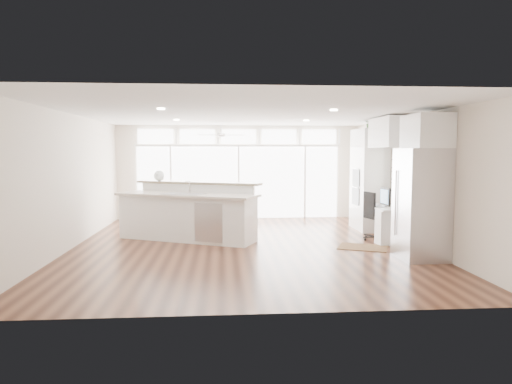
{
  "coord_description": "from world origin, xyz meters",
  "views": [
    {
      "loc": [
        -0.47,
        -9.28,
        1.93
      ],
      "look_at": [
        0.26,
        0.6,
        1.06
      ],
      "focal_mm": 32.0,
      "sensor_mm": 36.0,
      "label": 1
    }
  ],
  "objects": [
    {
      "name": "ceiling_fan",
      "position": [
        -0.5,
        2.8,
        2.48
      ],
      "size": [
        1.16,
        1.16,
        0.32
      ],
      "primitive_type": "cube",
      "color": "white",
      "rests_on": "ceiling"
    },
    {
      "name": "kitchen_island",
      "position": [
        -1.25,
        0.75,
        0.63
      ],
      "size": [
        3.37,
        2.4,
        1.26
      ],
      "primitive_type": "cube",
      "rotation": [
        0.0,
        0.0,
        -0.43
      ],
      "color": "white",
      "rests_on": "floor"
    },
    {
      "name": "potted_plant",
      "position": [
        3.17,
        1.8,
        2.62
      ],
      "size": [
        0.28,
        0.31,
        0.24
      ],
      "primitive_type": "imported",
      "rotation": [
        0.0,
        0.0,
        0.01
      ],
      "color": "#325A26",
      "rests_on": "oven_cabinet"
    },
    {
      "name": "wall_left",
      "position": [
        -3.5,
        0.0,
        1.35
      ],
      "size": [
        0.04,
        8.0,
        2.7
      ],
      "primitive_type": "cube",
      "color": "silver",
      "rests_on": "floor"
    },
    {
      "name": "wall_right",
      "position": [
        3.5,
        0.0,
        1.35
      ],
      "size": [
        0.04,
        8.0,
        2.7
      ],
      "primitive_type": "cube",
      "color": "silver",
      "rests_on": "floor"
    },
    {
      "name": "fishbowl",
      "position": [
        -1.94,
        1.51,
        1.38
      ],
      "size": [
        0.34,
        0.34,
        0.25
      ],
      "primitive_type": "sphere",
      "rotation": [
        0.0,
        0.0,
        -0.54
      ],
      "color": "white",
      "rests_on": "kitchen_island"
    },
    {
      "name": "wall_front",
      "position": [
        0.0,
        -4.0,
        1.35
      ],
      "size": [
        7.0,
        0.04,
        2.7
      ],
      "primitive_type": "cube",
      "color": "silver",
      "rests_on": "floor"
    },
    {
      "name": "upper_cabinets",
      "position": [
        3.17,
        0.3,
        2.35
      ],
      "size": [
        0.64,
        1.3,
        0.64
      ],
      "primitive_type": "cube",
      "color": "white",
      "rests_on": "wall_right"
    },
    {
      "name": "keyboard",
      "position": [
        2.88,
        0.3,
        0.77
      ],
      "size": [
        0.16,
        0.34,
        0.02
      ],
      "primitive_type": "cube",
      "rotation": [
        0.0,
        0.0,
        0.12
      ],
      "color": "silver",
      "rests_on": "desk_nook"
    },
    {
      "name": "floor",
      "position": [
        0.0,
        0.0,
        -0.01
      ],
      "size": [
        7.0,
        8.0,
        0.02
      ],
      "primitive_type": "cube",
      "color": "#3B1D12",
      "rests_on": "ground"
    },
    {
      "name": "office_chair",
      "position": [
        2.92,
        0.41,
        0.53
      ],
      "size": [
        0.67,
        0.64,
        1.06
      ],
      "primitive_type": "cube",
      "rotation": [
        0.0,
        0.0,
        0.28
      ],
      "color": "black",
      "rests_on": "floor"
    },
    {
      "name": "desk_window",
      "position": [
        3.46,
        0.3,
        1.55
      ],
      "size": [
        0.04,
        0.85,
        0.85
      ],
      "primitive_type": "cube",
      "color": "white",
      "rests_on": "wall_right"
    },
    {
      "name": "transom_row",
      "position": [
        0.0,
        3.94,
        2.38
      ],
      "size": [
        5.9,
        0.06,
        0.4
      ],
      "primitive_type": "cube",
      "color": "white",
      "rests_on": "wall_back"
    },
    {
      "name": "desk_nook",
      "position": [
        3.13,
        0.3,
        0.38
      ],
      "size": [
        0.72,
        1.3,
        0.76
      ],
      "primitive_type": "cube",
      "color": "white",
      "rests_on": "floor"
    },
    {
      "name": "fridge_cabinet",
      "position": [
        3.17,
        -1.35,
        2.3
      ],
      "size": [
        0.64,
        0.9,
        0.6
      ],
      "primitive_type": "cube",
      "color": "white",
      "rests_on": "wall_right"
    },
    {
      "name": "oven_cabinet",
      "position": [
        3.17,
        1.8,
        1.25
      ],
      "size": [
        0.64,
        1.2,
        2.5
      ],
      "primitive_type": "cube",
      "color": "white",
      "rests_on": "floor"
    },
    {
      "name": "ceiling",
      "position": [
        0.0,
        0.0,
        2.7
      ],
      "size": [
        7.0,
        8.0,
        0.02
      ],
      "primitive_type": "cube",
      "color": "white",
      "rests_on": "wall_back"
    },
    {
      "name": "wall_back",
      "position": [
        0.0,
        4.0,
        1.35
      ],
      "size": [
        7.0,
        0.04,
        2.7
      ],
      "primitive_type": "cube",
      "color": "silver",
      "rests_on": "floor"
    },
    {
      "name": "rug",
      "position": [
        2.37,
        -0.35,
        0.01
      ],
      "size": [
        1.17,
        1.03,
        0.01
      ],
      "primitive_type": "cube",
      "rotation": [
        0.0,
        0.0,
        -0.42
      ],
      "color": "#3C2513",
      "rests_on": "floor"
    },
    {
      "name": "framed_photos",
      "position": [
        3.46,
        0.92,
        1.4
      ],
      "size": [
        0.06,
        0.22,
        0.8
      ],
      "primitive_type": "cube",
      "color": "black",
      "rests_on": "wall_right"
    },
    {
      "name": "monitor",
      "position": [
        3.05,
        0.3,
        0.97
      ],
      "size": [
        0.09,
        0.51,
        0.43
      ],
      "primitive_type": "cube",
      "rotation": [
        0.0,
        0.0,
        0.02
      ],
      "color": "black",
      "rests_on": "desk_nook"
    },
    {
      "name": "refrigerator",
      "position": [
        3.11,
        -1.35,
        1.0
      ],
      "size": [
        0.76,
        0.9,
        2.0
      ],
      "primitive_type": "cube",
      "color": "silver",
      "rests_on": "floor"
    },
    {
      "name": "glass_wall",
      "position": [
        0.0,
        3.94,
        1.05
      ],
      "size": [
        5.8,
        0.06,
        2.08
      ],
      "primitive_type": "cube",
      "color": "white",
      "rests_on": "wall_back"
    },
    {
      "name": "recessed_lights",
      "position": [
        0.0,
        0.2,
        2.68
      ],
      "size": [
        3.4,
        3.0,
        0.02
      ],
      "primitive_type": "cube",
      "color": "white",
      "rests_on": "ceiling"
    }
  ]
}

